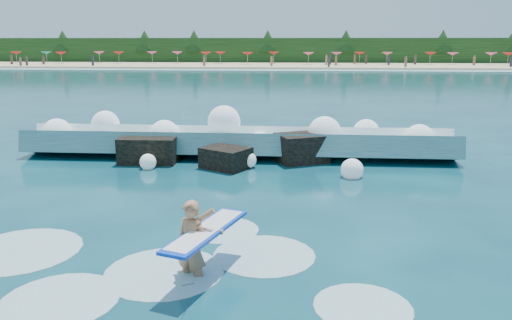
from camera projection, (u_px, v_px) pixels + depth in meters
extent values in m
plane|color=#083340|center=(189.00, 225.00, 12.34)|extent=(200.00, 200.00, 0.00)
cube|color=tan|center=(281.00, 66.00, 87.92)|extent=(140.00, 20.00, 0.40)
cube|color=silver|center=(279.00, 70.00, 77.29)|extent=(140.00, 5.00, 0.08)
cube|color=black|center=(283.00, 51.00, 97.08)|extent=(140.00, 4.00, 5.00)
cube|color=teal|center=(238.00, 146.00, 19.63)|extent=(16.65, 2.54, 1.39)
cube|color=white|center=(240.00, 132.00, 20.31)|extent=(16.65, 1.17, 0.65)
cube|color=black|center=(150.00, 151.00, 18.78)|extent=(2.14, 1.63, 1.13)
cube|color=black|center=(226.00, 160.00, 17.80)|extent=(1.97, 1.85, 0.87)
cube|color=black|center=(301.00, 150.00, 18.73)|extent=(2.17, 2.00, 1.22)
imported|color=#A9714F|center=(192.00, 247.00, 9.50)|extent=(0.78, 0.66, 1.83)
cube|color=blue|center=(206.00, 231.00, 9.46)|extent=(1.34, 2.55, 0.06)
cube|color=white|center=(206.00, 230.00, 9.45)|extent=(1.18, 2.32, 0.06)
cylinder|color=black|center=(188.00, 285.00, 8.36)|extent=(0.01, 0.91, 0.43)
sphere|color=white|center=(57.00, 133.00, 20.09)|extent=(1.17, 1.17, 1.17)
sphere|color=white|center=(106.00, 125.00, 20.46)|extent=(1.14, 1.14, 1.14)
sphere|color=white|center=(165.00, 135.00, 19.81)|extent=(1.19, 1.19, 1.19)
sphere|color=white|center=(224.00, 122.00, 19.98)|extent=(1.32, 1.32, 1.32)
sphere|color=white|center=(260.00, 143.00, 19.26)|extent=(0.92, 0.92, 0.92)
sphere|color=white|center=(325.00, 133.00, 19.19)|extent=(1.27, 1.27, 1.27)
sphere|color=white|center=(366.00, 132.00, 19.88)|extent=(1.06, 1.06, 1.06)
sphere|color=white|center=(419.00, 139.00, 18.75)|extent=(1.11, 1.11, 1.11)
sphere|color=white|center=(148.00, 162.00, 17.71)|extent=(0.59, 0.59, 0.59)
sphere|color=white|center=(248.00, 160.00, 17.83)|extent=(0.58, 0.58, 0.58)
sphere|color=white|center=(352.00, 170.00, 16.59)|extent=(0.76, 0.76, 0.76)
ellipsoid|color=silver|center=(164.00, 272.00, 9.81)|extent=(2.39, 2.39, 0.12)
ellipsoid|color=silver|center=(60.00, 300.00, 8.75)|extent=(2.11, 2.11, 0.11)
ellipsoid|color=silver|center=(264.00, 255.00, 10.59)|extent=(2.21, 2.21, 0.11)
ellipsoid|color=silver|center=(20.00, 250.00, 10.82)|extent=(2.62, 2.62, 0.13)
ellipsoid|color=silver|center=(222.00, 230.00, 12.01)|extent=(1.80, 1.80, 0.09)
ellipsoid|color=silver|center=(363.00, 307.00, 8.53)|extent=(1.72, 1.72, 0.09)
cone|color=red|center=(16.00, 53.00, 92.49)|extent=(2.00, 2.00, 0.50)
cone|color=#15866E|center=(46.00, 53.00, 92.91)|extent=(2.00, 2.00, 0.50)
cone|color=red|center=(61.00, 53.00, 90.90)|extent=(2.00, 2.00, 0.50)
cone|color=#E0427A|center=(99.00, 53.00, 93.48)|extent=(2.00, 2.00, 0.50)
cone|color=red|center=(119.00, 53.00, 92.53)|extent=(2.00, 2.00, 0.50)
cone|color=#E0427A|center=(152.00, 53.00, 93.65)|extent=(2.00, 2.00, 0.50)
cone|color=#E0427A|center=(177.00, 53.00, 92.98)|extent=(2.00, 2.00, 0.50)
cone|color=red|center=(206.00, 53.00, 90.06)|extent=(2.00, 2.00, 0.50)
cone|color=red|center=(220.00, 53.00, 91.41)|extent=(2.00, 2.00, 0.50)
cone|color=red|center=(247.00, 54.00, 88.15)|extent=(2.00, 2.00, 0.50)
cone|color=red|center=(274.00, 53.00, 91.03)|extent=(2.00, 2.00, 0.50)
cone|color=#E0427A|center=(308.00, 54.00, 87.42)|extent=(2.00, 2.00, 0.50)
cone|color=#E0427A|center=(336.00, 54.00, 87.82)|extent=(2.00, 2.00, 0.50)
cone|color=red|center=(360.00, 53.00, 88.90)|extent=(2.00, 2.00, 0.50)
cone|color=#E0427A|center=(387.00, 54.00, 88.39)|extent=(2.00, 2.00, 0.50)
cone|color=red|center=(430.00, 54.00, 87.66)|extent=(2.00, 2.00, 0.50)
cone|color=#E0427A|center=(453.00, 54.00, 86.21)|extent=(2.00, 2.00, 0.50)
cone|color=#E0427A|center=(491.00, 54.00, 85.64)|extent=(2.00, 2.00, 0.50)
cone|color=red|center=(508.00, 54.00, 84.96)|extent=(2.00, 2.00, 0.50)
cube|color=#3F332D|center=(191.00, 60.00, 88.55)|extent=(0.35, 0.22, 1.61)
cube|color=#8C664C|center=(18.00, 64.00, 81.56)|extent=(0.35, 0.22, 1.35)
cube|color=#262633|center=(292.00, 62.00, 80.01)|extent=(0.35, 0.22, 1.36)
cube|color=brown|center=(27.00, 61.00, 83.93)|extent=(0.35, 0.22, 1.36)
cube|color=#3F332D|center=(392.00, 61.00, 84.68)|extent=(0.35, 0.22, 1.58)
cube|color=#8C664C|center=(96.00, 59.00, 92.01)|extent=(0.35, 0.22, 1.38)
cube|color=#262633|center=(106.00, 64.00, 81.25)|extent=(0.35, 0.22, 1.37)
cube|color=brown|center=(503.00, 61.00, 80.99)|extent=(0.35, 0.22, 1.62)
cube|color=#3F332D|center=(26.00, 59.00, 92.68)|extent=(0.35, 0.22, 1.47)
cube|color=#8C664C|center=(29.00, 60.00, 89.06)|extent=(0.35, 0.22, 1.51)
cube|color=#262633|center=(442.00, 60.00, 85.78)|extent=(0.35, 0.22, 1.61)
cube|color=brown|center=(198.00, 60.00, 88.41)|extent=(0.35, 0.22, 1.44)
cube|color=#3F332D|center=(181.00, 61.00, 84.48)|extent=(0.35, 0.22, 1.38)
cube|color=#8C664C|center=(269.00, 60.00, 91.08)|extent=(0.35, 0.22, 1.37)
cube|color=#262633|center=(211.00, 60.00, 88.31)|extent=(0.35, 0.22, 1.50)
cube|color=#3F332D|center=(187.00, 62.00, 82.20)|extent=(0.35, 0.22, 1.40)
cube|color=#8C664C|center=(281.00, 60.00, 85.22)|extent=(0.35, 0.22, 1.59)
cube|color=brown|center=(444.00, 60.00, 86.68)|extent=(0.35, 0.22, 1.53)
cube|color=#3F332D|center=(394.00, 62.00, 82.18)|extent=(0.35, 0.22, 1.36)
cube|color=#8C664C|center=(334.00, 65.00, 77.47)|extent=(0.35, 0.22, 1.54)
cube|color=brown|center=(406.00, 62.00, 79.17)|extent=(0.35, 0.22, 1.61)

